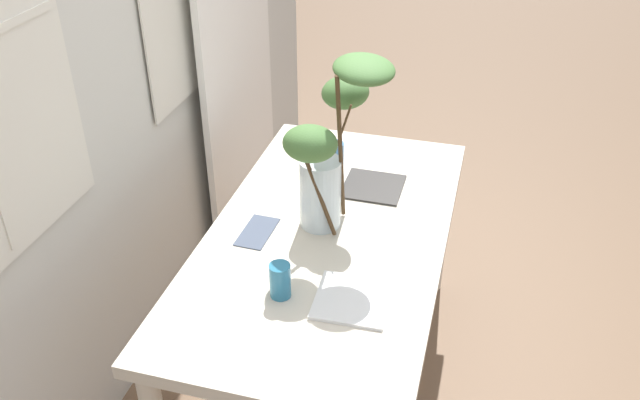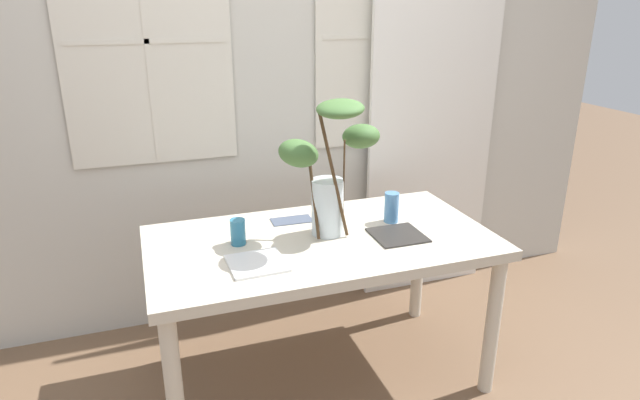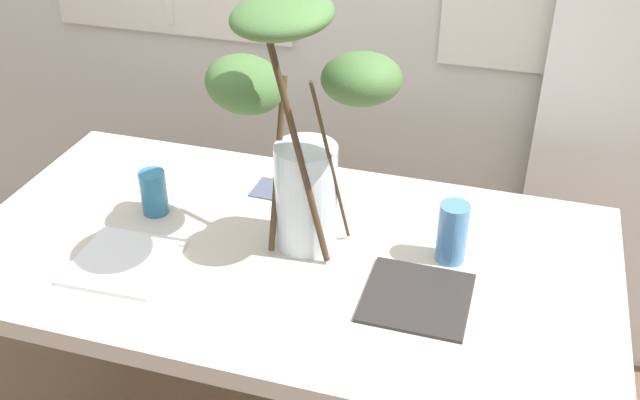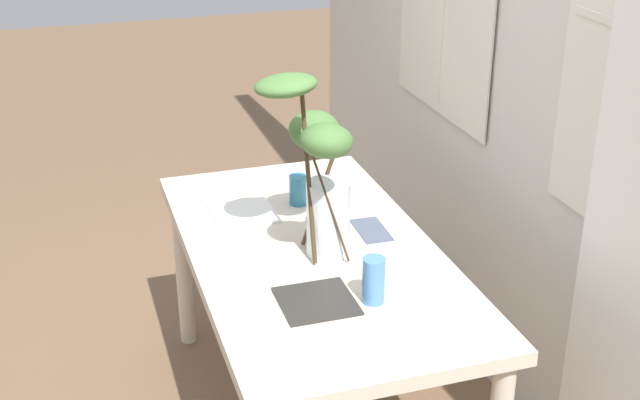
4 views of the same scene
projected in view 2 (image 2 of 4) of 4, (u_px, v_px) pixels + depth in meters
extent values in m
plane|color=brown|center=(321.00, 375.00, 2.69)|extent=(14.00, 14.00, 0.00)
cube|color=beige|center=(272.00, 77.00, 2.95)|extent=(4.20, 0.12, 2.70)
cube|color=white|center=(146.00, 41.00, 2.62)|extent=(0.75, 0.01, 1.14)
cube|color=silver|center=(146.00, 41.00, 2.62)|extent=(0.82, 0.01, 1.21)
cube|color=silver|center=(146.00, 41.00, 2.61)|extent=(0.02, 0.01, 1.14)
cube|color=silver|center=(146.00, 41.00, 2.61)|extent=(0.75, 0.01, 0.02)
cube|color=white|center=(385.00, 36.00, 3.01)|extent=(0.75, 0.01, 1.14)
cube|color=silver|center=(385.00, 36.00, 3.01)|extent=(0.82, 0.01, 1.21)
cube|color=silver|center=(386.00, 36.00, 3.00)|extent=(0.02, 0.01, 1.14)
cube|color=silver|center=(386.00, 36.00, 3.00)|extent=(0.75, 0.01, 0.02)
cube|color=white|center=(435.00, 92.00, 3.16)|extent=(0.81, 0.03, 2.49)
cube|color=beige|center=(321.00, 243.00, 2.44)|extent=(1.53, 0.81, 0.05)
cylinder|color=beige|center=(175.00, 395.00, 2.05)|extent=(0.07, 0.07, 0.70)
cylinder|color=beige|center=(492.00, 326.00, 2.48)|extent=(0.07, 0.07, 0.70)
cylinder|color=beige|center=(162.00, 303.00, 2.66)|extent=(0.07, 0.07, 0.70)
cylinder|color=beige|center=(418.00, 261.00, 3.09)|extent=(0.07, 0.07, 0.70)
cylinder|color=silver|center=(327.00, 207.00, 2.44)|extent=(0.14, 0.14, 0.26)
cylinder|color=silver|center=(327.00, 224.00, 2.47)|extent=(0.13, 0.13, 0.08)
cylinder|color=#47331E|center=(344.00, 185.00, 2.40)|extent=(0.06, 0.14, 0.45)
ellipsoid|color=#477038|center=(361.00, 136.00, 2.32)|extent=(0.21, 0.22, 0.12)
cylinder|color=#47331E|center=(313.00, 194.00, 2.39)|extent=(0.02, 0.15, 0.38)
ellipsoid|color=#477038|center=(298.00, 153.00, 2.30)|extent=(0.20, 0.18, 0.15)
cylinder|color=#47331E|center=(333.00, 174.00, 2.32)|extent=(0.15, 0.02, 0.59)
ellipsoid|color=#477038|center=(340.00, 109.00, 2.16)|extent=(0.20, 0.20, 0.09)
cylinder|color=teal|center=(238.00, 232.00, 2.35)|extent=(0.07, 0.07, 0.11)
cylinder|color=#4C84BC|center=(391.00, 207.00, 2.59)|extent=(0.07, 0.07, 0.15)
cube|color=white|center=(257.00, 263.00, 2.18)|extent=(0.23, 0.23, 0.01)
cube|color=#2D2B28|center=(398.00, 235.00, 2.45)|extent=(0.23, 0.23, 0.01)
cube|color=#4C566B|center=(292.00, 220.00, 2.62)|extent=(0.20, 0.11, 0.00)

